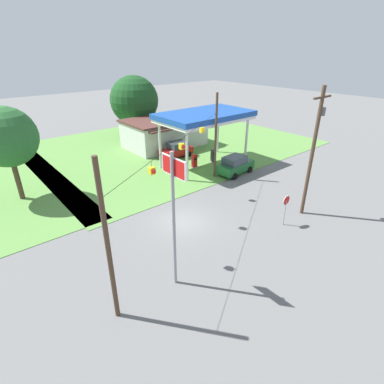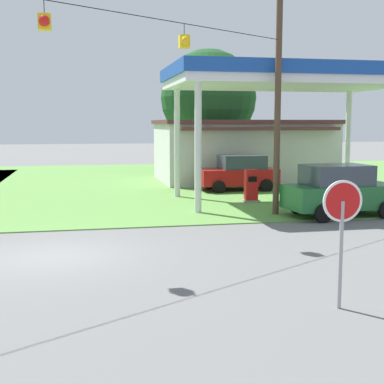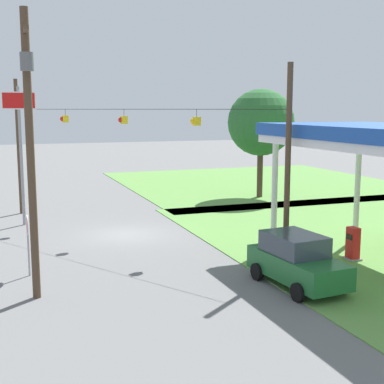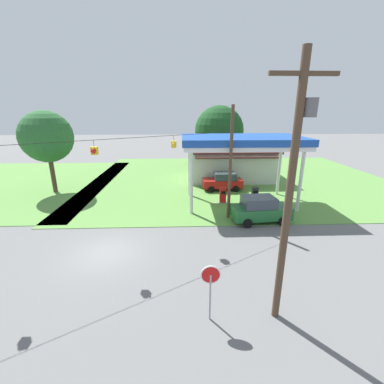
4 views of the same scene
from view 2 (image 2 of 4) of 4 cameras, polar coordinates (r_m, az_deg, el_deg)
The scene contains 11 objects.
ground_plane at distance 14.96m, azimuth -14.65°, elevation -6.67°, with size 160.00×160.00×0.00m, color slate.
grass_verge_station_corner at distance 33.92m, azimuth 7.17°, elevation 1.31°, with size 36.00×28.00×0.04m, color #5B8E42.
gas_station_canopy at distance 24.60m, azimuth 9.80°, elevation 11.79°, with size 10.26×6.12×6.04m.
gas_station_store at distance 33.41m, azimuth 5.37°, elevation 4.46°, with size 10.46×7.33×3.75m.
fuel_pump_near at distance 24.20m, azimuth 6.31°, elevation 0.55°, with size 0.71×0.56×1.50m.
fuel_pump_far at distance 25.26m, azimuth 12.68°, elevation 0.70°, with size 0.71×0.56×1.50m.
car_at_pumps_front at distance 21.16m, azimuth 15.52°, elevation 0.16°, with size 4.47×2.41×2.00m.
car_at_pumps_rear at distance 28.35m, azimuth 4.99°, elevation 2.07°, with size 4.19×2.21×1.89m.
stop_sign_roadside at distance 10.52m, azimuth 15.72°, elevation -2.48°, with size 0.80×0.08×2.50m.
signal_span_gantry at distance 14.55m, azimuth -15.25°, elevation 11.15°, with size 16.63×10.24×8.55m.
tree_behind_station at distance 39.44m, azimuth 1.75°, elevation 10.02°, with size 6.95×6.95×8.88m.
Camera 2 is at (0.86, -14.50, 3.56)m, focal length 50.00 mm.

